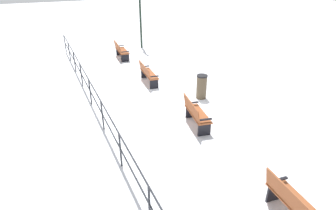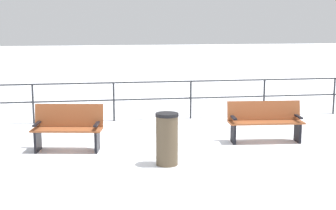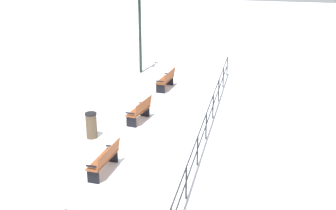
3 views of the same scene
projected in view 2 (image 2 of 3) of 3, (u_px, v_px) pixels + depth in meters
name	position (u px, v px, depth m)	size (l,w,h in m)	color
ground_plane	(170.00, 147.00, 10.68)	(80.00, 80.00, 0.00)	white
bench_second	(68.00, 127.00, 10.34)	(0.78, 1.52, 0.96)	brown
bench_third	(265.00, 120.00, 11.05)	(0.62, 1.70, 0.90)	brown
waterfront_railing	(153.00, 94.00, 13.41)	(0.05, 19.00, 1.06)	#26282D
trash_bin	(167.00, 139.00, 9.31)	(0.44, 0.44, 1.00)	brown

